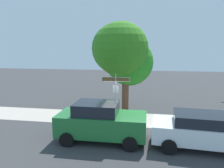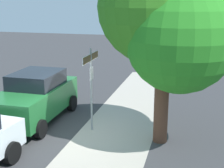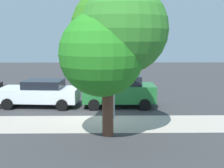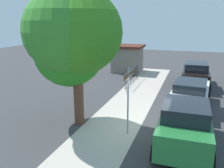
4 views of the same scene
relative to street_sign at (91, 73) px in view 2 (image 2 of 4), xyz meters
The scene contains 4 objects.
ground_plane 2.18m from the street_sign, 33.79° to the right, with size 60.00×60.00×0.00m, color #38383A.
street_sign is the anchor object (origin of this frame).
shade_tree 3.20m from the street_sign, 88.26° to the left, with size 4.15×4.22×6.03m.
car_green 2.63m from the street_sign, 98.88° to the right, with size 4.14×2.05×1.84m.
Camera 2 is at (9.49, 3.80, 4.52)m, focal length 51.70 mm.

